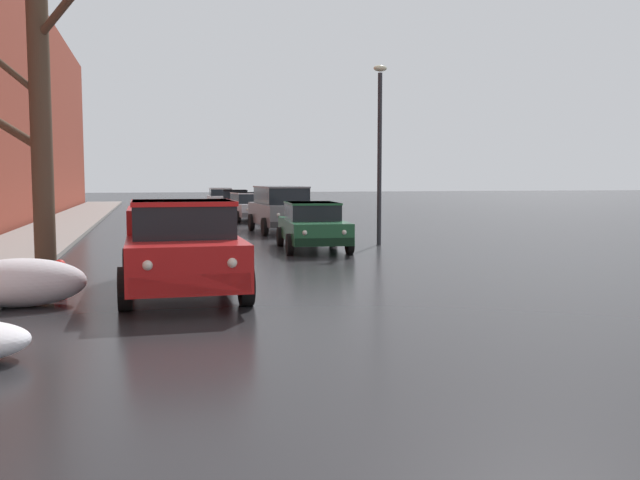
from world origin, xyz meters
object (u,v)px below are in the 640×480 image
pickup_truck_red_approaching_near_lane (181,247)px  sedan_white_at_far_intersection (221,198)px  sedan_green_parked_kerbside_close (313,225)px  street_lamp_post (380,145)px  bare_tree_second_along_sidewalk (40,132)px  suv_grey_parked_kerbside_mid (281,207)px  fire_hydrant (60,279)px  sedan_silver_parked_far_down_block (250,206)px  sedan_black_queued_behind_truck (235,201)px

pickup_truck_red_approaching_near_lane → sedan_white_at_far_intersection: bearing=83.3°
sedan_green_parked_kerbside_close → street_lamp_post: (2.41, 0.94, 2.44)m
pickup_truck_red_approaching_near_lane → sedan_white_at_far_intersection: size_ratio=1.28×
sedan_green_parked_kerbside_close → sedan_white_at_far_intersection: size_ratio=1.05×
pickup_truck_red_approaching_near_lane → bare_tree_second_along_sidewalk: bearing=137.9°
suv_grey_parked_kerbside_mid → fire_hydrant: size_ratio=6.40×
suv_grey_parked_kerbside_mid → fire_hydrant: suv_grey_parked_kerbside_mid is taller
sedan_silver_parked_far_down_block → sedan_white_at_far_intersection: bearing=90.0°
fire_hydrant → sedan_black_queued_behind_truck: bearing=77.2°
pickup_truck_red_approaching_near_lane → fire_hydrant: size_ratio=7.42×
sedan_black_queued_behind_truck → street_lamp_post: size_ratio=0.79×
bare_tree_second_along_sidewalk → suv_grey_parked_kerbside_mid: (7.16, 11.40, -2.11)m
bare_tree_second_along_sidewalk → sedan_white_at_far_intersection: (6.93, 33.36, -2.35)m
sedan_black_queued_behind_truck → suv_grey_parked_kerbside_mid: bearing=-89.6°
sedan_black_queued_behind_truck → sedan_white_at_far_intersection: 7.42m
sedan_black_queued_behind_truck → fire_hydrant: size_ratio=6.36×
sedan_green_parked_kerbside_close → pickup_truck_red_approaching_near_lane: bearing=-119.9°
sedan_green_parked_kerbside_close → suv_grey_parked_kerbside_mid: size_ratio=0.95×
sedan_silver_parked_far_down_block → street_lamp_post: bearing=-79.6°
sedan_white_at_far_intersection → street_lamp_post: street_lamp_post is taller
fire_hydrant → sedan_green_parked_kerbside_close: bearing=49.1°
sedan_silver_parked_far_down_block → street_lamp_post: (2.38, -12.98, 2.45)m
pickup_truck_red_approaching_near_lane → sedan_white_at_far_intersection: 36.07m
pickup_truck_red_approaching_near_lane → sedan_white_at_far_intersection: pickup_truck_red_approaching_near_lane is taller
sedan_black_queued_behind_truck → sedan_white_at_far_intersection: size_ratio=1.09×
pickup_truck_red_approaching_near_lane → sedan_silver_parked_far_down_block: size_ratio=1.26×
pickup_truck_red_approaching_near_lane → sedan_silver_parked_far_down_block: pickup_truck_red_approaching_near_lane is taller
bare_tree_second_along_sidewalk → sedan_silver_parked_far_down_block: (6.93, 18.68, -2.35)m
fire_hydrant → suv_grey_parked_kerbside_mid: bearing=64.8°
pickup_truck_red_approaching_near_lane → sedan_silver_parked_far_down_block: bearing=78.8°
sedan_white_at_far_intersection → pickup_truck_red_approaching_near_lane: bearing=-96.7°
sedan_black_queued_behind_truck → fire_hydrant: sedan_black_queued_behind_truck is taller
sedan_green_parked_kerbside_close → street_lamp_post: bearing=21.3°
pickup_truck_red_approaching_near_lane → street_lamp_post: bearing=51.2°
sedan_white_at_far_intersection → fire_hydrant: 36.43m
sedan_silver_parked_far_down_block → sedan_white_at_far_intersection: same height
pickup_truck_red_approaching_near_lane → sedan_green_parked_kerbside_close: bearing=60.1°
sedan_green_parked_kerbside_close → street_lamp_post: 3.56m
pickup_truck_red_approaching_near_lane → suv_grey_parked_kerbside_mid: 14.56m
sedan_silver_parked_far_down_block → street_lamp_post: size_ratio=0.73×
sedan_black_queued_behind_truck → bare_tree_second_along_sidewalk: bearing=-105.2°
bare_tree_second_along_sidewalk → sedan_green_parked_kerbside_close: size_ratio=1.49×
street_lamp_post → pickup_truck_red_approaching_near_lane: bearing=-128.8°
pickup_truck_red_approaching_near_lane → street_lamp_post: (6.57, 8.18, 2.32)m
bare_tree_second_along_sidewalk → sedan_silver_parked_far_down_block: 20.07m
sedan_white_at_far_intersection → bare_tree_second_along_sidewalk: bearing=-101.7°
sedan_green_parked_kerbside_close → sedan_silver_parked_far_down_block: bearing=89.9°
sedan_green_parked_kerbside_close → fire_hydrant: sedan_green_parked_kerbside_close is taller
bare_tree_second_along_sidewalk → sedan_black_queued_behind_truck: size_ratio=1.42×
suv_grey_parked_kerbside_mid → sedan_silver_parked_far_down_block: bearing=91.8°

